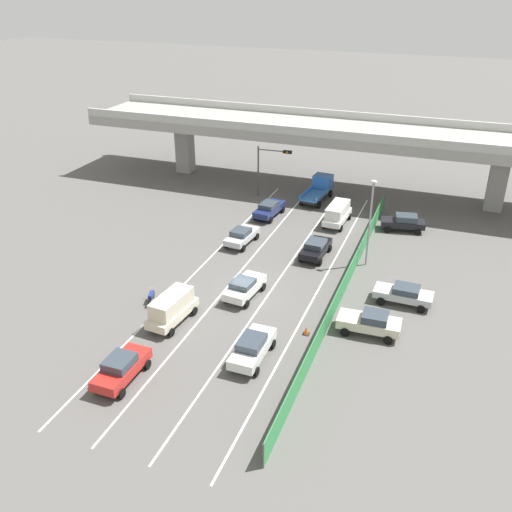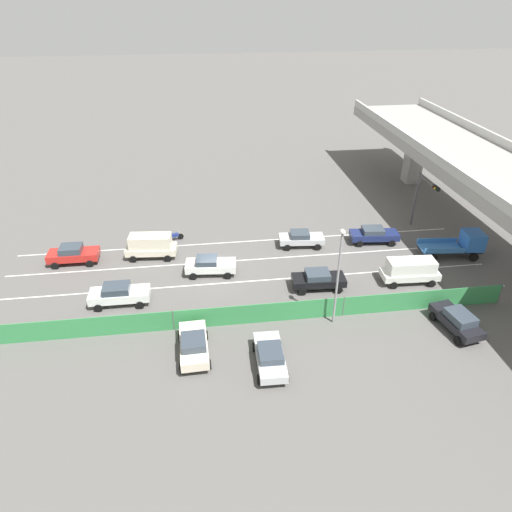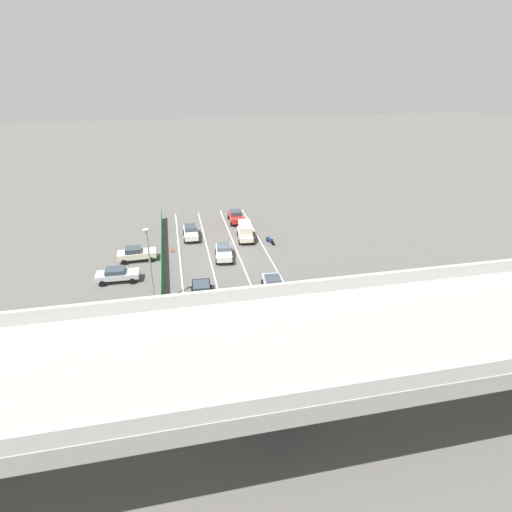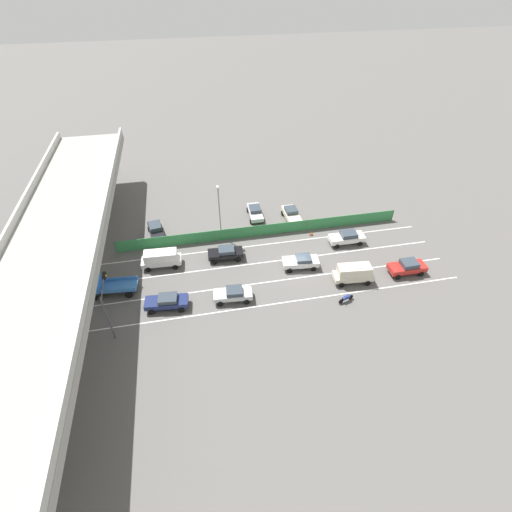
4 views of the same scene
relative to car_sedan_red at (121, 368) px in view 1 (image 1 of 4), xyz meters
name	(u,v)px [view 1 (image 1 of 4)]	position (x,y,z in m)	size (l,w,h in m)	color
ground_plane	(245,294)	(3.34, 12.45, -0.93)	(300.00, 300.00, 0.00)	#565451
lane_line_left_edge	(201,267)	(-1.93, 15.45, -0.93)	(0.14, 42.00, 0.01)	silver
lane_line_mid_left	(239,273)	(1.59, 15.45, -0.93)	(0.14, 42.00, 0.01)	silver
lane_line_mid_right	(278,281)	(5.10, 15.45, -0.93)	(0.14, 42.00, 0.01)	silver
lane_line_right_edge	(319,288)	(8.62, 15.45, -0.93)	(0.14, 42.00, 0.01)	silver
elevated_overpass	(329,133)	(3.34, 38.45, 5.61)	(57.35, 9.62, 8.16)	gray
green_fence	(345,284)	(10.68, 15.45, -0.10)	(0.10, 38.10, 1.66)	#338447
car_sedan_red	(121,368)	(0.00, 0.00, 0.00)	(2.03, 4.41, 1.72)	red
car_sedan_navy	(269,209)	(-0.12, 28.11, -0.06)	(2.32, 4.74, 1.56)	navy
car_sedan_white	(252,347)	(6.87, 4.85, -0.01)	(2.01, 4.65, 1.69)	white
car_hatchback_white	(244,287)	(3.44, 12.10, -0.06)	(2.36, 4.47, 1.57)	silver
car_van_white	(337,213)	(6.95, 28.67, 0.27)	(2.19, 4.82, 2.11)	silver
car_sedan_silver	(242,236)	(-0.34, 20.96, -0.09)	(2.26, 4.37, 1.51)	#B7BABC
car_sedan_black	(316,248)	(6.84, 20.82, -0.05)	(2.20, 4.42, 1.57)	black
car_van_cream	(172,307)	(-0.11, 6.89, 0.33)	(2.31, 4.70, 2.25)	beige
flatbed_truck_blue	(320,188)	(3.42, 35.13, 0.32)	(2.67, 5.73, 2.42)	black
motorcycle	(151,297)	(-3.03, 8.84, -0.47)	(0.80, 1.89, 0.93)	black
parked_sedan_cream	(370,322)	(13.57, 10.54, -0.02)	(4.44, 2.16, 1.68)	beige
parked_wagon_silver	(404,294)	(15.26, 15.46, -0.08)	(4.46, 2.07, 1.51)	#B2B5B7
parked_sedan_dark	(404,222)	(13.44, 29.39, -0.02)	(4.43, 2.49, 1.65)	black
traffic_light	(270,162)	(-1.96, 33.40, 3.14)	(3.91, 0.42, 5.74)	#47474C
street_lamp	(370,215)	(11.37, 20.85, 3.72)	(0.60, 0.36, 7.75)	gray
traffic_cone	(306,331)	(9.41, 8.83, -0.65)	(0.47, 0.47, 0.62)	orange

